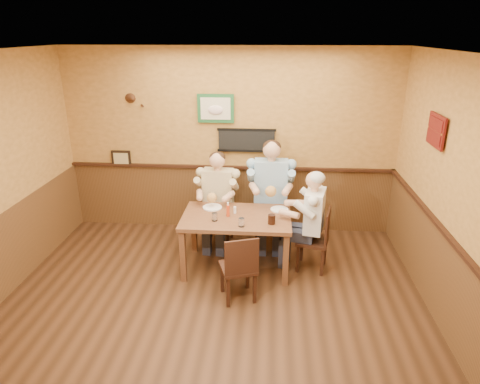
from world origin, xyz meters
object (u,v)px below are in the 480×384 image
object	(u,v)px
chair_near_side	(238,266)
diner_tan_shirt	(218,203)
dining_table	(236,222)
hot_sauce_bottle	(228,210)
water_glass_mid	(241,222)
cola_tumbler	(272,219)
salt_shaker	(235,210)
diner_white_elder	(313,227)
diner_blue_polo	(270,198)
chair_back_right	(270,211)
chair_right_end	(313,239)
water_glass_left	(215,217)
chair_back_left	(219,215)
pepper_shaker	(228,213)

from	to	relation	value
chair_near_side	diner_tan_shirt	bearing A→B (deg)	-92.71
dining_table	hot_sauce_bottle	size ratio (longest dim) A/B	8.14
water_glass_mid	cola_tumbler	xyz separation A→B (m)	(0.37, 0.11, 0.00)
dining_table	cola_tumbler	world-z (taller)	cola_tumbler
hot_sauce_bottle	water_glass_mid	bearing A→B (deg)	-56.64
cola_tumbler	salt_shaker	xyz separation A→B (m)	(-0.48, 0.29, -0.01)
diner_white_elder	water_glass_mid	distance (m)	1.00
chair_near_side	water_glass_mid	xyz separation A→B (m)	(0.01, 0.38, 0.38)
diner_blue_polo	water_glass_mid	distance (m)	1.16
diner_blue_polo	cola_tumbler	size ratio (longest dim) A/B	11.71
diner_tan_shirt	hot_sauce_bottle	xyz separation A→B (m)	(0.22, -0.71, 0.20)
salt_shaker	cola_tumbler	bearing A→B (deg)	-30.90
chair_back_right	chair_right_end	xyz separation A→B (m)	(0.57, -0.74, -0.07)
water_glass_left	water_glass_mid	world-z (taller)	water_glass_mid
water_glass_left	hot_sauce_bottle	xyz separation A→B (m)	(0.15, 0.15, 0.03)
dining_table	chair_right_end	size ratio (longest dim) A/B	1.65
chair_back_right	diner_tan_shirt	distance (m)	0.77
chair_right_end	diner_white_elder	distance (m)	0.18
hot_sauce_bottle	water_glass_left	bearing A→B (deg)	-134.70
diner_white_elder	water_glass_left	xyz separation A→B (m)	(-1.26, -0.22, 0.20)
chair_back_right	cola_tumbler	size ratio (longest dim) A/B	8.20
chair_back_left	dining_table	bearing A→B (deg)	-60.62
pepper_shaker	cola_tumbler	bearing A→B (deg)	-19.40
diner_tan_shirt	water_glass_left	size ratio (longest dim) A/B	11.97
diner_tan_shirt	cola_tumbler	bearing A→B (deg)	-44.74
diner_tan_shirt	cola_tumbler	world-z (taller)	diner_tan_shirt
diner_tan_shirt	pepper_shaker	world-z (taller)	diner_tan_shirt
chair_back_left	water_glass_left	xyz separation A→B (m)	(0.06, -0.87, 0.36)
chair_back_left	chair_near_side	world-z (taller)	chair_back_left
diner_tan_shirt	salt_shaker	size ratio (longest dim) A/B	13.89
chair_back_left	water_glass_left	world-z (taller)	chair_back_left
chair_near_side	hot_sauce_bottle	xyz separation A→B (m)	(-0.18, 0.68, 0.41)
dining_table	chair_back_right	xyz separation A→B (m)	(0.43, 0.79, -0.17)
chair_near_side	diner_tan_shirt	distance (m)	1.46
dining_table	chair_back_right	bearing A→B (deg)	61.27
cola_tumbler	water_glass_mid	bearing A→B (deg)	-163.41
chair_right_end	diner_blue_polo	distance (m)	0.97
pepper_shaker	water_glass_mid	bearing A→B (deg)	-56.95
diner_white_elder	diner_tan_shirt	bearing A→B (deg)	-103.22
chair_near_side	cola_tumbler	size ratio (longest dim) A/B	7.07
chair_back_left	pepper_shaker	bearing A→B (deg)	-68.86
diner_tan_shirt	diner_white_elder	bearing A→B (deg)	-21.46
chair_back_right	diner_white_elder	bearing A→B (deg)	-52.57
hot_sauce_bottle	diner_tan_shirt	bearing A→B (deg)	106.85
water_glass_left	cola_tumbler	xyz separation A→B (m)	(0.71, -0.03, 0.01)
diner_tan_shirt	diner_blue_polo	size ratio (longest dim) A/B	0.90
salt_shaker	pepper_shaker	world-z (taller)	salt_shaker
chair_near_side	diner_white_elder	distance (m)	1.20
chair_back_right	salt_shaker	distance (m)	0.90
chair_near_side	hot_sauce_bottle	size ratio (longest dim) A/B	4.93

